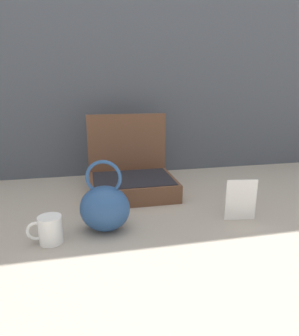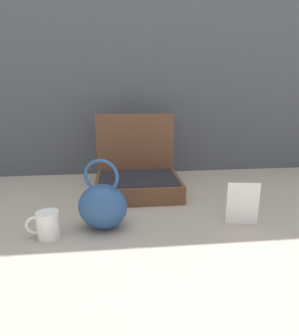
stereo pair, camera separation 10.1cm
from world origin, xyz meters
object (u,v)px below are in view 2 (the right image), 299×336
Objects in this scene: open_suitcase at (137,176)px; coffee_mug at (47,225)px; teal_pouch_handbag at (103,205)px; info_card_left at (243,204)px.

open_suitcase is 0.49m from coffee_mug.
info_card_left is at bearing -2.40° from teal_pouch_handbag.
coffee_mug is at bearing -128.67° from open_suitcase.
teal_pouch_handbag is 1.61× the size of info_card_left.
teal_pouch_handbag is at bearing 15.07° from coffee_mug.
open_suitcase is 0.49m from info_card_left.
teal_pouch_handbag is at bearing -174.04° from info_card_left.
teal_pouch_handbag is at bearing -112.08° from open_suitcase.
open_suitcase is 1.52× the size of teal_pouch_handbag.
open_suitcase is at bearing 51.33° from coffee_mug.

